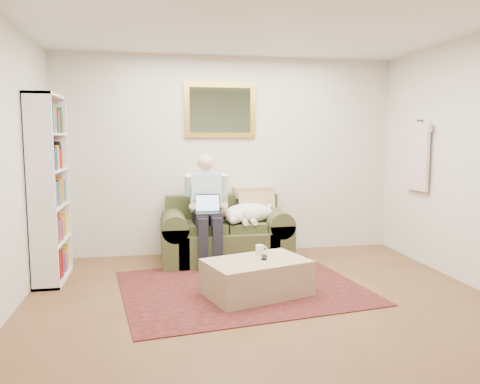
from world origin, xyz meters
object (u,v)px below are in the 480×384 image
object	(u,v)px
seated_man	(207,210)
sleeping_dog	(249,213)
laptop	(208,208)
ottoman	(257,278)
coffee_mug	(260,250)
sofa	(225,239)
bookshelf	(49,189)

from	to	relation	value
seated_man	sleeping_dog	xyz separation A→B (m)	(0.53, 0.07, -0.06)
seated_man	laptop	world-z (taller)	seated_man
seated_man	ottoman	xyz separation A→B (m)	(0.35, -1.21, -0.49)
coffee_mug	seated_man	bearing A→B (deg)	112.67
seated_man	ottoman	distance (m)	1.35
sofa	bookshelf	bearing A→B (deg)	-166.85
bookshelf	ottoman	bearing A→B (deg)	-23.17
sofa	seated_man	bearing A→B (deg)	-148.55
sofa	seated_man	size ratio (longest dim) A/B	1.19
laptop	coffee_mug	size ratio (longest dim) A/B	3.10
sofa	ottoman	distance (m)	1.36
laptop	sleeping_dog	xyz separation A→B (m)	(0.53, 0.13, -0.09)
ottoman	sofa	bearing A→B (deg)	94.55
seated_man	bookshelf	bearing A→B (deg)	-169.71
coffee_mug	bookshelf	bearing A→B (deg)	162.16
ottoman	coffee_mug	bearing A→B (deg)	69.16
bookshelf	laptop	bearing A→B (deg)	8.30
laptop	ottoman	distance (m)	1.31
bookshelf	sleeping_dog	bearing A→B (deg)	9.56
seated_man	sleeping_dog	bearing A→B (deg)	7.13
bookshelf	coffee_mug	bearing A→B (deg)	-17.84
ottoman	seated_man	bearing A→B (deg)	106.03
seated_man	laptop	distance (m)	0.07
sleeping_dog	ottoman	world-z (taller)	sleeping_dog
laptop	ottoman	size ratio (longest dim) A/B	0.32
seated_man	ottoman	bearing A→B (deg)	-73.97
sofa	sleeping_dog	distance (m)	0.45
sofa	coffee_mug	xyz separation A→B (m)	(0.18, -1.16, 0.13)
sofa	sleeping_dog	world-z (taller)	sofa
laptop	ottoman	bearing A→B (deg)	-73.15
laptop	sofa	bearing A→B (deg)	41.02
seated_man	coffee_mug	xyz separation A→B (m)	(0.42, -1.01, -0.27)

